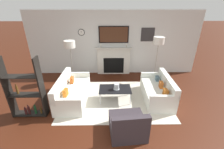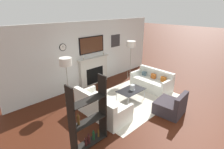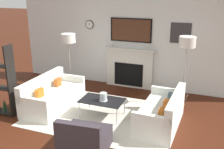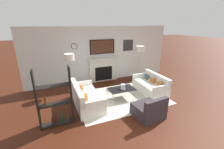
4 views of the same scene
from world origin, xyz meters
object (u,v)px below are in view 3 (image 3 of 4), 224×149
Objects in this scene: floor_lamp_left at (68,39)px; hurricane_candle at (103,97)px; couch_left at (52,96)px; couch_right at (162,114)px; armchair at (85,140)px; floor_lamp_right at (187,43)px; coffee_table at (102,101)px.

hurricane_candle is at bearing -40.77° from floor_lamp_left.
couch_left is 1.11× the size of couch_right.
floor_lamp_right is (1.43, 2.90, 1.37)m from armchair.
armchair is at bearing -79.93° from coffee_table.
couch_left is at bearing 178.12° from coffee_table.
floor_lamp_right is (3.37, 0.00, 0.13)m from floor_lamp_left.
couch_right is at bearing -24.74° from floor_lamp_left.
couch_left reaches higher than armchair.
armchair is 1.45m from hurricane_candle.
floor_lamp_left is 3.37m from floor_lamp_right.
armchair reaches higher than hurricane_candle.
hurricane_candle is 2.48m from floor_lamp_right.
coffee_table is at bearing 154.20° from hurricane_candle.
floor_lamp_left reaches higher than hurricane_candle.
couch_left is 1.03× the size of floor_lamp_right.
couch_right is 1.97m from floor_lamp_right.
floor_lamp_right reaches higher than armchair.
couch_left is 1.11× the size of floor_lamp_left.
couch_right reaches higher than coffee_table.
couch_left is 9.48× the size of hurricane_candle.
coffee_table is 0.57× the size of floor_lamp_right.
couch_right is at bearing -101.27° from floor_lamp_right.
hurricane_candle reaches higher than coffee_table.
floor_lamp_left reaches higher than couch_right.
floor_lamp_left reaches higher than coffee_table.
hurricane_candle is (-1.36, -0.07, 0.22)m from couch_right.
hurricane_candle is at bearing -25.80° from coffee_table.
couch_left reaches higher than hurricane_candle.
floor_lamp_left is at bearing 123.70° from armchair.
floor_lamp_left is at bearing 139.23° from hurricane_candle.
armchair is 3.70m from floor_lamp_left.
couch_left is 1.89m from floor_lamp_left.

